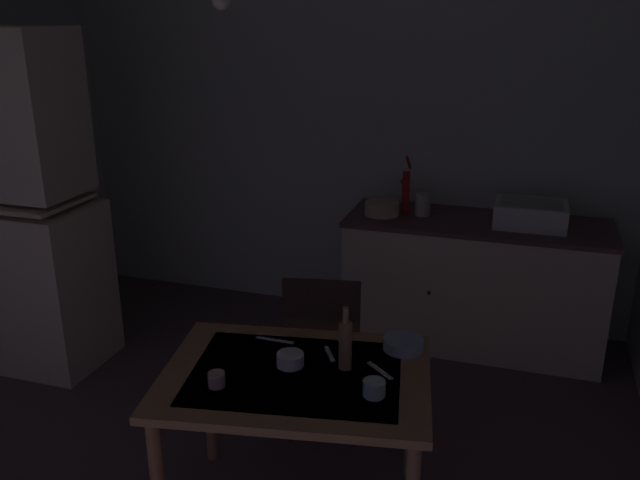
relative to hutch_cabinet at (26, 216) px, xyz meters
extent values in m
plane|color=#564547|center=(1.62, -0.54, -0.97)|extent=(5.08, 5.08, 0.00)
cube|color=silver|center=(1.62, 1.43, 0.26)|extent=(4.18, 0.10, 2.46)
cube|color=beige|center=(0.00, 0.00, -0.45)|extent=(0.81, 0.57, 1.04)
cube|color=beige|center=(0.00, 0.00, 0.63)|extent=(0.74, 0.49, 0.95)
cube|color=beige|center=(0.00, -0.03, 0.11)|extent=(0.73, 0.52, 0.02)
cube|color=beige|center=(2.62, 1.06, -0.55)|extent=(1.66, 0.60, 0.84)
cube|color=brown|center=(2.62, 1.06, -0.12)|extent=(1.69, 0.63, 0.03)
sphere|color=#2D2823|center=(2.37, 0.74, -0.51)|extent=(0.02, 0.02, 0.02)
cube|color=silver|center=(2.94, 1.06, -0.03)|extent=(0.44, 0.34, 0.15)
cube|color=black|center=(2.94, 1.06, 0.05)|extent=(0.38, 0.28, 0.01)
cylinder|color=#B21E19|center=(2.13, 1.11, 0.04)|extent=(0.05, 0.05, 0.28)
cylinder|color=#B21E19|center=(2.13, 1.04, 0.14)|extent=(0.03, 0.12, 0.03)
cylinder|color=#B72A1A|center=(2.13, 1.17, 0.23)|extent=(0.02, 0.16, 0.12)
cylinder|color=beige|center=(2.00, 1.01, -0.06)|extent=(0.23, 0.23, 0.09)
cylinder|color=beige|center=(2.26, 1.07, -0.03)|extent=(0.10, 0.10, 0.15)
cube|color=#9D734A|center=(2.05, -0.86, -0.26)|extent=(1.23, 0.98, 0.04)
cube|color=white|center=(2.05, -0.86, -0.24)|extent=(0.96, 0.76, 0.00)
cylinder|color=#987047|center=(1.50, -0.61, -0.62)|extent=(0.06, 0.06, 0.69)
cylinder|color=#9E6C48|center=(2.48, -0.44, -0.62)|extent=(0.06, 0.06, 0.69)
cube|color=#36251A|center=(1.96, -0.16, -0.55)|extent=(0.47, 0.47, 0.03)
cube|color=#37271D|center=(2.00, -0.34, -0.29)|extent=(0.38, 0.10, 0.50)
cylinder|color=#36251A|center=(2.10, 0.04, -0.77)|extent=(0.04, 0.04, 0.40)
cylinder|color=#36251A|center=(1.77, -0.02, -0.77)|extent=(0.04, 0.04, 0.40)
cylinder|color=#36251A|center=(2.16, -0.29, -0.77)|extent=(0.04, 0.04, 0.40)
cylinder|color=#36251A|center=(1.83, -0.36, -0.77)|extent=(0.04, 0.04, 0.40)
cylinder|color=white|center=(2.01, -0.81, -0.21)|extent=(0.12, 0.12, 0.06)
cylinder|color=#9EB2C6|center=(2.44, -0.52, -0.22)|extent=(0.18, 0.18, 0.05)
cylinder|color=tan|center=(1.78, -1.05, -0.21)|extent=(0.07, 0.07, 0.06)
cylinder|color=#ADD1C1|center=(2.40, -0.93, -0.21)|extent=(0.09, 0.09, 0.06)
cylinder|color=olive|center=(2.23, -0.76, -0.14)|extent=(0.06, 0.06, 0.21)
cylinder|color=olive|center=(2.23, -0.76, 0.00)|extent=(0.03, 0.03, 0.07)
cube|color=silver|center=(1.86, -0.62, -0.24)|extent=(0.18, 0.02, 0.00)
cube|color=beige|center=(2.38, -0.74, -0.24)|extent=(0.13, 0.12, 0.00)
cube|color=beige|center=(2.14, -0.67, -0.24)|extent=(0.08, 0.13, 0.00)
sphere|color=#F9EFCC|center=(1.55, -0.37, 1.23)|extent=(0.08, 0.08, 0.08)
camera|label=1|loc=(2.88, -3.14, 1.18)|focal=37.18mm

